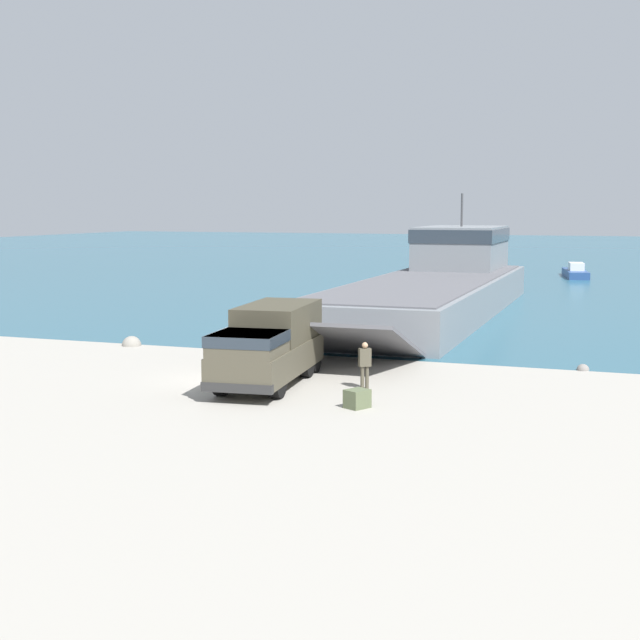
{
  "coord_description": "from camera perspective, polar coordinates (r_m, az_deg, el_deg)",
  "views": [
    {
      "loc": [
        14.92,
        -30.73,
        6.65
      ],
      "look_at": [
        2.29,
        4.44,
        1.91
      ],
      "focal_mm": 50.0,
      "sensor_mm": 36.0,
      "label": 1
    }
  ],
  "objects": [
    {
      "name": "ground_plane",
      "position": [
        34.8,
        -6.04,
        -3.82
      ],
      "size": [
        240.0,
        240.0,
        0.0
      ],
      "primitive_type": "plane",
      "color": "#9E998E"
    },
    {
      "name": "water_surface",
      "position": [
        128.42,
        13.09,
        4.08
      ],
      "size": [
        240.0,
        180.0,
        0.01
      ],
      "primitive_type": "cube",
      "color": "#285B70",
      "rests_on": "ground_plane"
    },
    {
      "name": "landing_craft",
      "position": [
        58.29,
        7.54,
        2.44
      ],
      "size": [
        8.29,
        37.8,
        7.65
      ],
      "rotation": [
        0.0,
        0.0,
        0.01
      ],
      "color": "gray",
      "rests_on": "ground_plane"
    },
    {
      "name": "military_truck",
      "position": [
        33.62,
        -3.27,
        -1.56
      ],
      "size": [
        3.26,
        7.65,
        2.92
      ],
      "rotation": [
        0.0,
        0.0,
        -1.47
      ],
      "color": "#4C4738",
      "rests_on": "ground_plane"
    },
    {
      "name": "soldier_on_ramp",
      "position": [
        32.77,
        2.88,
        -2.7
      ],
      "size": [
        0.5,
        0.44,
        1.73
      ],
      "rotation": [
        0.0,
        0.0,
        2.16
      ],
      "color": "#4C4738",
      "rests_on": "ground_plane"
    },
    {
      "name": "moored_boat_a",
      "position": [
        88.79,
        16.04,
        2.96
      ],
      "size": [
        3.14,
        7.97,
        1.42
      ],
      "rotation": [
        0.0,
        0.0,
        0.17
      ],
      "color": "navy",
      "rests_on": "ground_plane"
    },
    {
      "name": "cargo_crate",
      "position": [
        29.79,
        2.4,
        -5.06
      ],
      "size": [
        0.9,
        0.95,
        0.62
      ],
      "primitive_type": "cube",
      "rotation": [
        0.0,
        0.0,
        -0.49
      ],
      "color": "#566042",
      "rests_on": "ground_plane"
    },
    {
      "name": "shoreline_rock_a",
      "position": [
        43.99,
        -11.96,
        -1.62
      ],
      "size": [
        0.94,
        0.94,
        0.94
      ],
      "primitive_type": "sphere",
      "color": "gray",
      "rests_on": "ground_plane"
    },
    {
      "name": "shoreline_rock_b",
      "position": [
        43.21,
        -6.47,
        -1.66
      ],
      "size": [
        1.08,
        1.08,
        1.08
      ],
      "primitive_type": "sphere",
      "color": "gray",
      "rests_on": "ground_plane"
    },
    {
      "name": "shoreline_rock_c",
      "position": [
        38.16,
        16.48,
        -3.1
      ],
      "size": [
        0.52,
        0.52,
        0.52
      ],
      "primitive_type": "sphere",
      "color": "gray",
      "rests_on": "ground_plane"
    }
  ]
}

